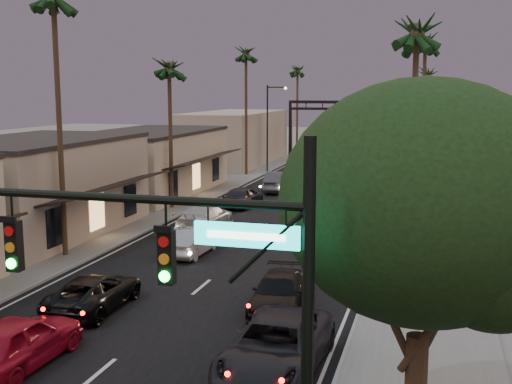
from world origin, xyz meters
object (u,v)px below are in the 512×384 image
Objects in this scene: palm_ld at (246,50)px; curbside_near at (276,346)px; streetlight_left at (270,121)px; palm_ra at (417,24)px; palm_lc at (169,62)px; streetlight_right at (400,131)px; oncoming_pickup at (95,292)px; corner_tree at (427,212)px; oncoming_red at (17,342)px; palm_far at (298,67)px; arch at (352,116)px; palm_rb at (426,37)px; palm_rc at (428,71)px; traffic_signal at (203,285)px; oncoming_silver at (193,241)px; curbside_black at (279,293)px.

palm_ld is 46.97m from curbside_near.
palm_ld is (-1.68, -3.00, 7.09)m from streetlight_left.
palm_ra is at bearing 76.44° from curbside_near.
streetlight_right is at bearing 30.11° from palm_lc.
oncoming_pickup is 9.01m from curbside_near.
corner_tree reaches higher than oncoming_red.
oncoming_red is 5.52m from oncoming_pickup.
streetlight_right is 36.80m from oncoming_red.
corner_tree is at bearing 170.51° from oncoming_red.
corner_tree is 15.68m from oncoming_pickup.
palm_far is at bearing 89.59° from palm_lc.
palm_ra is at bearing -144.45° from oncoming_pickup.
arch is 1.07× the size of palm_rb.
streetlight_right is 18.66m from palm_lc.
streetlight_left is 37.87m from palm_ra.
palm_ld is at bearing -152.38° from palm_rc.
streetlight_left is at bearing 103.14° from traffic_signal.
traffic_signal is 1.99× the size of oncoming_silver.
palm_rb is at bearing 85.85° from curbside_near.
streetlight_left reaches higher than arch.
arch is 1.25× the size of palm_lc.
palm_ld is at bearing 103.53° from curbside_black.
palm_far is (-16.90, 54.00, 0.00)m from palm_ra.
palm_far is 69.31m from oncoming_red.
streetlight_left is 42.55m from curbside_black.
curbside_near is 1.25× the size of curbside_black.
traffic_signal is 40.77m from palm_rb.
palm_ra is at bearing -79.41° from arch.
oncoming_silver is at bearing 111.86° from traffic_signal.
palm_far is (-13.99, 74.00, 6.36)m from traffic_signal.
palm_ld is at bearing 109.50° from curbside_near.
oncoming_red is 0.84× the size of curbside_near.
curbside_black is (-5.55, 9.67, -5.29)m from corner_tree.
palm_ra is 2.66× the size of oncoming_pickup.
corner_tree is at bearing -57.66° from palm_lc.
corner_tree is 0.67× the size of palm_far.
streetlight_right is 1.52× the size of curbside_near.
oncoming_red is at bearing -136.28° from curbside_black.
streetlight_left is at bearing 107.97° from corner_tree.
arch is 2.57× the size of curbside_near.
palm_ld reaches higher than streetlight_left.
curbside_black is at bearing -99.86° from palm_rb.
palm_lc is 2.45× the size of oncoming_red.
palm_rb is at bearing -63.57° from palm_far.
palm_lc is 0.92× the size of palm_far.
palm_far is (-17.78, 70.55, 5.46)m from corner_tree.
palm_ld is at bearing -81.20° from oncoming_red.
oncoming_red is at bearing -105.11° from streetlight_right.
arch is at bearing -43.95° from palm_far.
arch is 35.41m from palm_lc.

